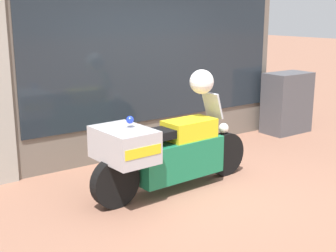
% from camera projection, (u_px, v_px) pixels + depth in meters
% --- Properties ---
extents(ground_plane, '(60.00, 60.00, 0.00)m').
position_uv_depth(ground_plane, '(214.00, 188.00, 6.08)').
color(ground_plane, '#8E604C').
extents(shop_building, '(5.73, 0.55, 3.73)m').
position_uv_depth(shop_building, '(108.00, 37.00, 6.97)').
color(shop_building, '#6B6056').
rests_on(shop_building, ground).
extents(window_display, '(4.38, 0.30, 1.99)m').
position_uv_depth(window_display, '(151.00, 120.00, 7.78)').
color(window_display, slate).
rests_on(window_display, ground).
extents(paramedic_motorcycle, '(2.41, 0.81, 1.20)m').
position_uv_depth(paramedic_motorcycle, '(163.00, 151.00, 5.81)').
color(paramedic_motorcycle, black).
rests_on(paramedic_motorcycle, ground).
extents(utility_cabinet, '(0.88, 0.53, 1.13)m').
position_uv_depth(utility_cabinet, '(287.00, 103.00, 8.77)').
color(utility_cabinet, '#4C4C51').
rests_on(utility_cabinet, ground).
extents(white_helmet, '(0.31, 0.31, 0.31)m').
position_uv_depth(white_helmet, '(202.00, 82.00, 5.99)').
color(white_helmet, white).
rests_on(white_helmet, paramedic_motorcycle).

